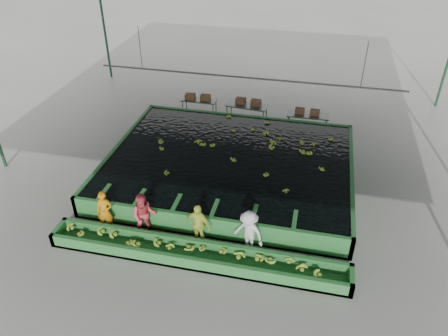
% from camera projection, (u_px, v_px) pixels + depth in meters
% --- Properties ---
extents(ground, '(80.00, 80.00, 0.00)m').
position_uv_depth(ground, '(221.00, 196.00, 17.30)').
color(ground, gray).
rests_on(ground, ground).
extents(shed_roof, '(20.00, 22.00, 0.04)m').
position_uv_depth(shed_roof, '(221.00, 76.00, 14.54)').
color(shed_roof, slate).
rests_on(shed_roof, shed_posts).
extents(shed_posts, '(20.00, 22.00, 5.00)m').
position_uv_depth(shed_posts, '(221.00, 141.00, 15.92)').
color(shed_posts, '#1A472B').
rests_on(shed_posts, ground).
extents(flotation_tank, '(10.00, 8.00, 0.90)m').
position_uv_depth(flotation_tank, '(229.00, 166.00, 18.27)').
color(flotation_tank, '#286F30').
rests_on(flotation_tank, ground).
extents(tank_water, '(9.70, 7.70, 0.00)m').
position_uv_depth(tank_water, '(229.00, 158.00, 18.05)').
color(tank_water, black).
rests_on(tank_water, flotation_tank).
extents(sorting_trough, '(10.00, 1.00, 0.50)m').
position_uv_depth(sorting_trough, '(196.00, 255.00, 14.23)').
color(sorting_trough, '#286F30').
rests_on(sorting_trough, ground).
extents(cableway_rail, '(0.08, 0.08, 14.00)m').
position_uv_depth(cableway_rail, '(246.00, 78.00, 19.71)').
color(cableway_rail, '#59605B').
rests_on(cableway_rail, shed_roof).
extents(rail_hanger_left, '(0.04, 0.04, 2.00)m').
position_uv_depth(rail_hanger_left, '(140.00, 48.00, 20.08)').
color(rail_hanger_left, '#59605B').
rests_on(rail_hanger_left, shed_roof).
extents(rail_hanger_right, '(0.04, 0.04, 2.00)m').
position_uv_depth(rail_hanger_right, '(365.00, 65.00, 18.22)').
color(rail_hanger_right, '#59605B').
rests_on(rail_hanger_right, shed_roof).
extents(worker_a, '(0.62, 0.44, 1.59)m').
position_uv_depth(worker_a, '(105.00, 211.00, 15.24)').
color(worker_a, orange).
rests_on(worker_a, ground).
extents(worker_b, '(1.01, 0.90, 1.73)m').
position_uv_depth(worker_b, '(144.00, 216.00, 14.92)').
color(worker_b, '#D43E47').
rests_on(worker_b, ground).
extents(worker_c, '(1.03, 0.64, 1.64)m').
position_uv_depth(worker_c, '(198.00, 225.00, 14.59)').
color(worker_c, '#D0DD46').
rests_on(worker_c, ground).
extents(worker_d, '(1.22, 0.96, 1.66)m').
position_uv_depth(worker_d, '(249.00, 232.00, 14.27)').
color(worker_d, silver).
rests_on(worker_d, ground).
extents(packing_table_left, '(1.85, 0.75, 0.84)m').
position_uv_depth(packing_table_left, '(199.00, 107.00, 23.13)').
color(packing_table_left, '#59605B').
rests_on(packing_table_left, ground).
extents(packing_table_mid, '(2.18, 1.05, 0.96)m').
position_uv_depth(packing_table_mid, '(247.00, 113.00, 22.33)').
color(packing_table_mid, '#59605B').
rests_on(packing_table_mid, ground).
extents(packing_table_right, '(2.03, 0.83, 0.92)m').
position_uv_depth(packing_table_right, '(307.00, 123.00, 21.52)').
color(packing_table_right, '#59605B').
rests_on(packing_table_right, ground).
extents(box_stack_left, '(1.35, 0.43, 0.29)m').
position_uv_depth(box_stack_left, '(198.00, 100.00, 22.88)').
color(box_stack_left, brown).
rests_on(box_stack_left, packing_table_left).
extents(box_stack_mid, '(1.32, 0.45, 0.28)m').
position_uv_depth(box_stack_mid, '(248.00, 104.00, 22.12)').
color(box_stack_mid, brown).
rests_on(box_stack_mid, packing_table_mid).
extents(box_stack_right, '(1.20, 0.36, 0.26)m').
position_uv_depth(box_stack_right, '(307.00, 114.00, 21.30)').
color(box_stack_right, brown).
rests_on(box_stack_right, packing_table_right).
extents(floating_bananas, '(8.37, 5.71, 0.11)m').
position_uv_depth(floating_bananas, '(233.00, 148.00, 18.70)').
color(floating_bananas, '#92B82E').
rests_on(floating_bananas, tank_water).
extents(trough_bananas, '(9.20, 0.61, 0.12)m').
position_uv_depth(trough_bananas, '(196.00, 251.00, 14.15)').
color(trough_bananas, '#92B82E').
rests_on(trough_bananas, sorting_trough).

